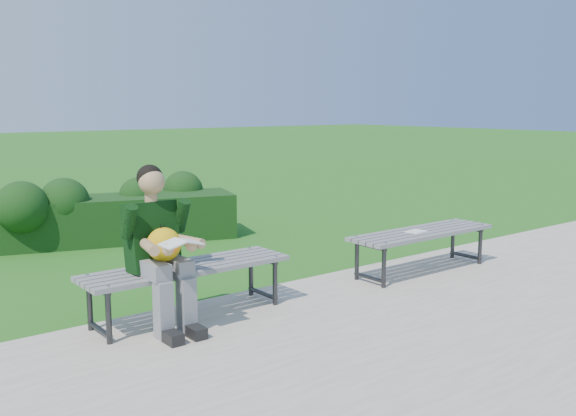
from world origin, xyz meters
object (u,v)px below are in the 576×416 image
(bench_left, at_px, (187,272))
(seated_boy, at_px, (159,243))
(paper_sheet, at_px, (416,231))
(hedge, at_px, (101,213))
(bench_right, at_px, (422,236))

(bench_left, relative_size, seated_boy, 1.37)
(paper_sheet, bearing_deg, hedge, 118.54)
(bench_right, bearing_deg, paper_sheet, 180.00)
(hedge, height_order, bench_left, hedge)
(seated_boy, bearing_deg, bench_left, 18.24)
(bench_left, relative_size, bench_right, 1.00)
(hedge, bearing_deg, bench_left, -100.40)
(paper_sheet, bearing_deg, bench_right, 0.00)
(bench_left, distance_m, seated_boy, 0.44)
(seated_boy, distance_m, paper_sheet, 2.95)
(hedge, xyz_separation_m, bench_right, (2.10, -3.68, 0.03))
(bench_right, xyz_separation_m, paper_sheet, (-0.10, 0.00, 0.06))
(paper_sheet, bearing_deg, bench_left, 175.28)
(hedge, distance_m, bench_right, 4.23)
(hedge, height_order, paper_sheet, hedge)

